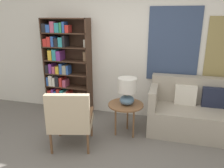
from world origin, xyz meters
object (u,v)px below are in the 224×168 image
Objects in this scene: couch at (198,113)px; table_lamp at (127,90)px; bookshelf at (63,68)px; side_table at (126,107)px; armchair at (70,118)px.

couch is 1.32m from table_lamp.
bookshelf reaches higher than couch.
side_table is 0.31m from table_lamp.
couch reaches higher than side_table.
table_lamp is (0.73, 0.63, 0.29)m from armchair.
couch is at bearing -5.08° from bookshelf.
bookshelf is at bearing 119.74° from armchair.
table_lamp is (0.02, -0.02, 0.31)m from side_table.
side_table is at bearing -161.18° from couch.
bookshelf is 1.53m from armchair.
bookshelf reaches higher than table_lamp.
side_table is (0.71, 0.64, -0.02)m from armchair.
bookshelf is at bearing 155.80° from table_lamp.
side_table is at bearing 138.17° from table_lamp.
armchair is 0.95m from side_table.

